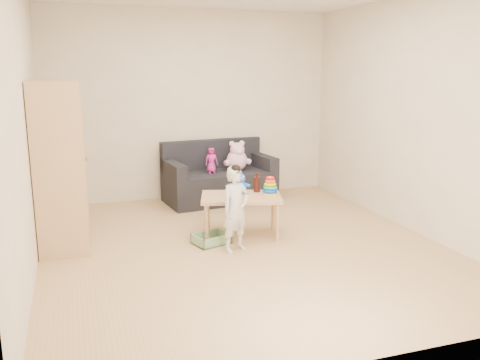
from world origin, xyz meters
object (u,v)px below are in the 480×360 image
object	(u,v)px
sofa	(220,186)
toddler	(236,210)
play_table	(241,216)
wardrobe	(59,165)

from	to	relation	value
sofa	toddler	bearing A→B (deg)	-108.49
play_table	toddler	distance (m)	0.51
wardrobe	play_table	xyz separation A→B (m)	(1.85, -0.33, -0.62)
sofa	toddler	size ratio (longest dim) A/B	1.76
wardrobe	play_table	world-z (taller)	wardrobe
sofa	play_table	size ratio (longest dim) A/B	1.71
wardrobe	toddler	size ratio (longest dim) A/B	2.01
sofa	wardrobe	bearing A→B (deg)	-156.85
wardrobe	sofa	size ratio (longest dim) A/B	1.15
wardrobe	sofa	bearing A→B (deg)	30.26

